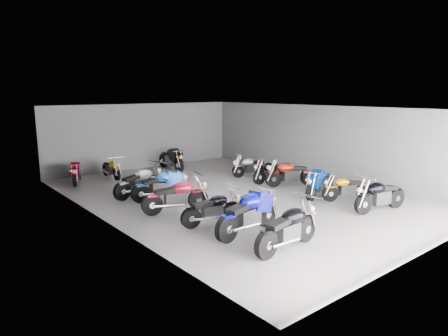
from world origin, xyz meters
The scene contains 21 objects.
ground centered at (0.00, 0.00, 0.00)m, with size 14.00×14.00×0.00m, color gray.
wall_back centered at (0.00, 7.00, 1.60)m, with size 10.00×0.10×3.20m, color slate.
wall_left centered at (-5.00, 0.00, 1.60)m, with size 0.10×14.00×3.20m, color slate.
wall_right centered at (5.00, 0.00, 1.60)m, with size 0.10×14.00×3.20m, color slate.
ceiling centered at (0.00, 0.00, 3.22)m, with size 10.00×14.00×0.04m, color black.
drain_grate centered at (0.00, -0.50, 0.01)m, with size 0.32×0.32×0.01m, color black.
motorcycle_left_a centered at (-2.40, -4.80, 0.54)m, with size 2.25×0.49×0.99m.
motorcycle_left_b centered at (-2.41, -3.39, 0.58)m, with size 2.40×0.57×1.06m.
motorcycle_left_c centered at (-2.68, -2.16, 0.47)m, with size 1.94×0.50×0.86m.
motorcycle_left_d centered at (-2.86, -0.50, 0.53)m, with size 2.17×0.71×0.97m.
motorcycle_left_e centered at (-2.48, 1.11, 0.52)m, with size 2.16×0.52×0.95m.
motorcycle_left_f centered at (-2.84, 2.07, 0.52)m, with size 2.16×0.64×0.96m.
motorcycle_right_a centered at (2.28, -4.49, 0.53)m, with size 2.18×0.58×0.96m.
motorcycle_right_b centered at (2.55, -3.07, 0.45)m, with size 1.77×0.91×0.83m.
motorcycle_right_c centered at (2.25, -2.14, 0.53)m, with size 2.19×0.73×0.98m.
motorcycle_right_d centered at (2.65, -0.36, 0.52)m, with size 2.05×1.05×0.96m.
motorcycle_right_e centered at (2.53, 0.59, 0.48)m, with size 2.02×0.43×0.89m.
motorcycle_right_f centered at (2.69, 2.01, 0.46)m, with size 1.87×0.67×0.84m.
motorcycle_back_a centered at (-3.92, 5.62, 0.47)m, with size 0.95×1.84×0.87m.
motorcycle_back_b centered at (-2.37, 5.67, 0.45)m, with size 0.37×1.86×0.82m.
motorcycle_back_d centered at (0.69, 5.60, 0.55)m, with size 0.49×2.30×1.01m.
Camera 1 is at (-9.39, -10.97, 3.81)m, focal length 32.00 mm.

